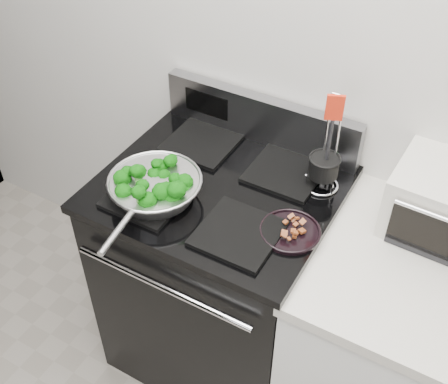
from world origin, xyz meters
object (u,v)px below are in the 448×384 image
Objects in this scene: gas_range at (220,273)px; bacon_plate at (290,229)px; skillet at (155,187)px; utensil_holder at (323,171)px.

bacon_plate is (0.30, -0.09, 0.48)m from gas_range.
skillet is 0.46m from bacon_plate.
skillet is at bearing -165.95° from utensil_holder.
utensil_holder is at bearing 28.32° from gas_range.
gas_range is 0.56m from skillet.
utensil_holder is (0.30, 0.16, 0.53)m from gas_range.
skillet is 1.34× the size of utensil_holder.
skillet reaches higher than bacon_plate.
bacon_plate is 0.26m from utensil_holder.
gas_range reaches higher than bacon_plate.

